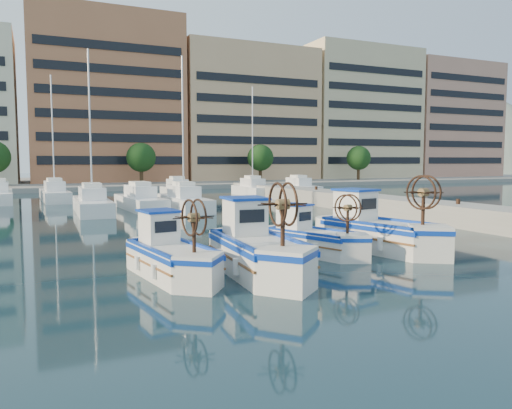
{
  "coord_description": "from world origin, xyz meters",
  "views": [
    {
      "loc": [
        -9.55,
        -15.62,
        3.71
      ],
      "look_at": [
        0.72,
        7.4,
        1.5
      ],
      "focal_mm": 35.0,
      "sensor_mm": 36.0,
      "label": 1
    }
  ],
  "objects_px": {
    "fishing_boat_b": "(257,248)",
    "fishing_boat_a": "(170,254)",
    "fishing_boat_c": "(312,237)",
    "fishing_boat_d": "(377,229)"
  },
  "relations": [
    {
      "from": "fishing_boat_a",
      "to": "fishing_boat_c",
      "type": "relative_size",
      "value": 1.05
    },
    {
      "from": "fishing_boat_c",
      "to": "fishing_boat_a",
      "type": "bearing_deg",
      "value": 173.22
    },
    {
      "from": "fishing_boat_a",
      "to": "fishing_boat_d",
      "type": "height_order",
      "value": "fishing_boat_d"
    },
    {
      "from": "fishing_boat_a",
      "to": "fishing_boat_b",
      "type": "height_order",
      "value": "fishing_boat_b"
    },
    {
      "from": "fishing_boat_b",
      "to": "fishing_boat_c",
      "type": "bearing_deg",
      "value": 36.92
    },
    {
      "from": "fishing_boat_a",
      "to": "fishing_boat_b",
      "type": "distance_m",
      "value": 2.8
    },
    {
      "from": "fishing_boat_c",
      "to": "fishing_boat_d",
      "type": "height_order",
      "value": "fishing_boat_d"
    },
    {
      "from": "fishing_boat_b",
      "to": "fishing_boat_d",
      "type": "xyz_separation_m",
      "value": [
        6.31,
        1.89,
        0.02
      ]
    },
    {
      "from": "fishing_boat_b",
      "to": "fishing_boat_a",
      "type": "bearing_deg",
      "value": 168.12
    },
    {
      "from": "fishing_boat_b",
      "to": "fishing_boat_d",
      "type": "relative_size",
      "value": 0.96
    }
  ]
}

